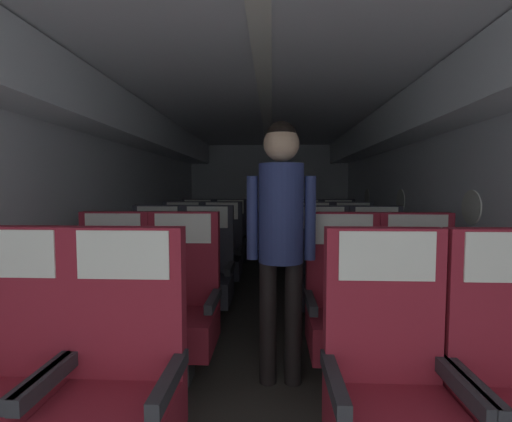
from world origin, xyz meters
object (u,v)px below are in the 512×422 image
at_px(seat_c_right_window, 324,276).
at_px(seat_d_left_aisle, 221,255).
at_px(seat_b_right_aisle, 421,312).
at_px(seat_d_left_window, 181,255).
at_px(flight_attendant, 281,223).
at_px(seat_b_left_aisle, 181,308).
at_px(seat_b_right_window, 345,311).
at_px(seat_c_left_aisle, 206,274).
at_px(seat_e_right_aisle, 339,244).
at_px(seat_b_left_window, 109,307).
at_px(seat_c_left_window, 155,274).
at_px(seat_c_right_aisle, 378,276).
at_px(seat_e_right_window, 305,243).
at_px(seat_a_left_window, 0,386).
at_px(seat_a_left_aisle, 117,389).
at_px(seat_d_right_aisle, 354,256).
at_px(seat_a_right_window, 391,393).
at_px(seat_e_left_window, 197,243).
at_px(seat_e_left_aisle, 230,243).
at_px(seat_d_right_window, 313,256).

bearing_deg(seat_c_right_window, seat_d_left_aisle, 138.73).
bearing_deg(seat_b_right_aisle, seat_d_left_aisle, 129.78).
relative_size(seat_d_left_window, flight_attendant, 0.65).
xyz_separation_m(seat_b_left_aisle, seat_b_right_window, (1.07, -0.00, 0.00)).
relative_size(seat_c_left_aisle, seat_e_right_aisle, 1.00).
xyz_separation_m(seat_b_left_window, flight_attendant, (1.14, -0.05, 0.57)).
xyz_separation_m(seat_d_left_aisle, flight_attendant, (0.65, -1.90, 0.57)).
xyz_separation_m(seat_c_left_window, seat_c_right_aisle, (2.02, -0.02, 0.00)).
height_order(seat_b_left_window, seat_e_right_aisle, same).
height_order(seat_b_right_aisle, seat_c_left_window, same).
bearing_deg(seat_e_right_window, seat_d_left_window, -148.34).
relative_size(seat_b_right_aisle, seat_e_right_window, 1.00).
bearing_deg(seat_a_left_window, seat_e_right_aisle, 61.42).
bearing_deg(seat_d_left_aisle, seat_a_left_aisle, -90.21).
xyz_separation_m(seat_c_right_window, seat_d_left_aisle, (-1.06, 0.93, 0.00)).
distance_m(seat_d_left_aisle, seat_d_right_aisle, 1.54).
xyz_separation_m(seat_a_left_window, seat_c_right_aisle, (2.03, 1.86, 0.00)).
bearing_deg(seat_b_right_aisle, seat_a_right_window, -117.86).
bearing_deg(seat_b_right_window, seat_b_left_window, -179.86).
xyz_separation_m(seat_e_left_window, seat_e_left_aisle, (0.48, 0.01, 0.00)).
bearing_deg(seat_c_right_window, seat_b_left_window, -149.35).
distance_m(seat_b_left_aisle, seat_b_right_aisle, 1.55).
xyz_separation_m(seat_a_left_aisle, seat_b_right_aisle, (1.56, 0.94, 0.00)).
relative_size(seat_b_right_aisle, seat_d_left_aisle, 1.00).
distance_m(seat_e_left_aisle, seat_e_right_aisle, 1.55).
bearing_deg(seat_a_left_aisle, seat_b_right_aisle, 31.24).
relative_size(seat_b_left_aisle, seat_e_left_aisle, 1.00).
bearing_deg(seat_a_left_aisle, seat_e_right_window, 74.01).
xyz_separation_m(seat_d_right_aisle, seat_e_right_aisle, (-0.00, 0.93, 0.00)).
relative_size(seat_e_right_aisle, seat_e_right_window, 1.00).
height_order(seat_a_left_aisle, seat_e_left_aisle, same).
bearing_deg(seat_d_left_window, seat_c_left_window, -90.47).
relative_size(seat_c_right_aisle, seat_d_right_window, 1.00).
relative_size(seat_a_left_window, seat_c_right_window, 1.00).
xyz_separation_m(seat_a_left_aisle, seat_b_left_aisle, (0.01, 0.96, 0.00)).
relative_size(seat_e_left_aisle, flight_attendant, 0.65).
xyz_separation_m(seat_a_right_window, seat_e_left_window, (-1.54, 3.71, 0.00)).
bearing_deg(seat_b_right_aisle, seat_d_right_window, 104.41).
bearing_deg(seat_e_right_window, seat_c_left_aisle, -119.76).
height_order(seat_b_left_aisle, seat_c_left_window, same).
bearing_deg(seat_d_right_window, seat_d_left_window, 179.55).
distance_m(seat_c_left_window, seat_c_right_aisle, 2.02).
relative_size(seat_d_left_aisle, seat_e_left_window, 1.00).
xyz_separation_m(seat_d_left_window, seat_e_right_aisle, (2.01, 0.93, 0.00)).
bearing_deg(seat_e_left_aisle, seat_d_left_aisle, -89.50).
bearing_deg(seat_d_right_window, seat_b_left_aisle, -120.37).
xyz_separation_m(seat_b_right_window, seat_e_left_window, (-1.55, 2.78, 0.00)).
xyz_separation_m(seat_a_right_window, seat_b_left_window, (-1.54, 0.93, 0.00)).
distance_m(seat_d_right_aisle, flight_attendant, 2.18).
distance_m(seat_d_right_window, seat_e_right_aisle, 1.05).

